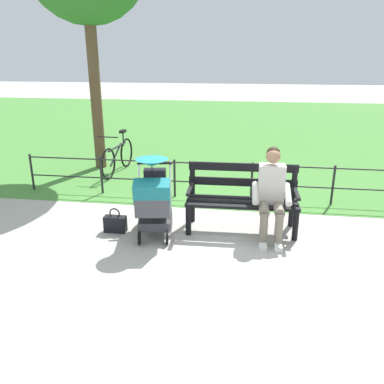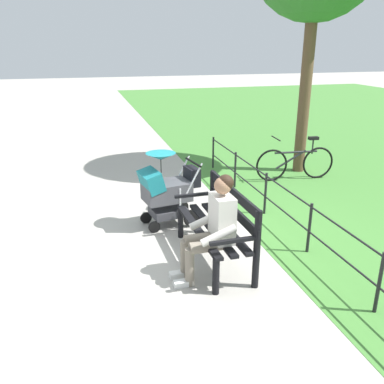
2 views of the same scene
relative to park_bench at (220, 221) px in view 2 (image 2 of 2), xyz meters
name	(u,v)px [view 2 (image 2 of 2)]	position (x,y,z in m)	size (l,w,h in m)	color
ground_plane	(199,241)	(0.54, 0.12, -0.53)	(60.00, 60.00, 0.00)	#ADA89E
park_bench	(220,221)	(0.00, 0.00, 0.00)	(1.61, 0.64, 0.96)	black
person_on_bench	(213,225)	(-0.40, 0.22, 0.15)	(0.54, 0.74, 1.28)	slate
stroller	(166,189)	(1.22, 0.44, 0.07)	(0.64, 0.95, 1.15)	black
handbag	(162,203)	(1.81, 0.39, -0.40)	(0.32, 0.14, 0.37)	black
park_fence	(285,205)	(0.54, -1.20, -0.11)	(6.91, 0.04, 0.70)	black
bicycle	(295,162)	(2.73, -2.56, -0.16)	(0.44, 1.66, 0.89)	black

